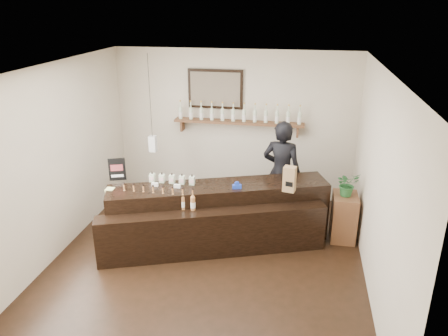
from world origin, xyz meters
The scene contains 10 objects.
ground centered at (0.00, 0.00, 0.00)m, with size 5.00×5.00×0.00m, color black.
room_shell centered at (0.00, 0.00, 1.70)m, with size 5.00×5.00×5.00m.
back_wall_decor centered at (-0.15, 2.37, 1.76)m, with size 2.66×0.96×1.69m.
counter centered at (0.05, 0.57, 0.45)m, with size 3.40×2.02×1.11m.
promo_sign centered at (-1.55, 0.60, 1.13)m, with size 0.25×0.11×0.36m.
paper_bag centered at (1.12, 0.67, 1.14)m, with size 0.20×0.17×0.39m.
tape_dispenser centered at (0.35, 0.62, 0.99)m, with size 0.14×0.09×0.11m.
side_cabinet centered at (2.00, 1.10, 0.38)m, with size 0.38×0.52×0.76m.
potted_plant centered at (2.00, 1.10, 0.95)m, with size 0.35×0.30×0.39m, color #27632E.
shopkeeper centered at (0.96, 1.55, 1.01)m, with size 0.74×0.48×2.02m, color black.
Camera 1 is at (1.24, -5.33, 3.61)m, focal length 35.00 mm.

